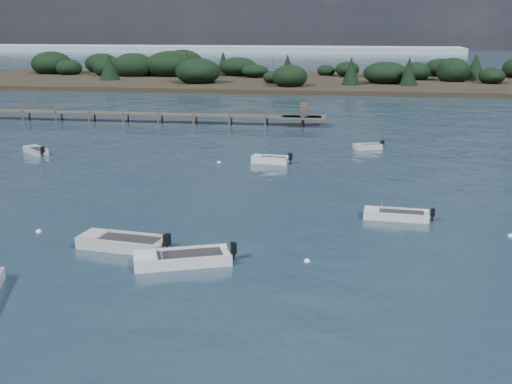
% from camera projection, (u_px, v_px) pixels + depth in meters
% --- Properties ---
extents(ground, '(400.00, 400.00, 0.00)m').
position_uv_depth(ground, '(281.00, 111.00, 86.09)').
color(ground, '#162734').
rests_on(ground, ground).
extents(tender_far_grey, '(3.09, 2.95, 1.10)m').
position_uv_depth(tender_far_grey, '(36.00, 152.00, 58.56)').
color(tender_far_grey, '#A7ACAE').
rests_on(tender_far_grey, ground).
extents(tender_far_grey_b, '(2.97, 1.89, 1.00)m').
position_uv_depth(tender_far_grey_b, '(368.00, 148.00, 60.53)').
color(tender_far_grey_b, '#A7ACAE').
rests_on(tender_far_grey_b, ground).
extents(dinghy_mid_grey, '(5.13, 2.36, 1.27)m').
position_uv_depth(dinghy_mid_grey, '(123.00, 245.00, 34.04)').
color(dinghy_mid_grey, '#A7ACAE').
rests_on(dinghy_mid_grey, ground).
extents(dinghy_mid_white_b, '(4.26, 1.77, 1.04)m').
position_uv_depth(dinghy_mid_white_b, '(396.00, 216.00, 39.15)').
color(dinghy_mid_white_b, silver).
rests_on(dinghy_mid_white_b, ground).
extents(dinghy_mid_white_a, '(5.14, 3.36, 1.20)m').
position_uv_depth(dinghy_mid_white_a, '(182.00, 261.00, 31.81)').
color(dinghy_mid_white_a, silver).
rests_on(dinghy_mid_white_a, ground).
extents(tender_far_white, '(3.52, 1.59, 1.19)m').
position_uv_depth(tender_far_white, '(270.00, 161.00, 54.61)').
color(tender_far_white, silver).
rests_on(tender_far_white, ground).
extents(buoy_b, '(0.32, 0.32, 0.32)m').
position_uv_depth(buoy_b, '(307.00, 262.00, 32.12)').
color(buoy_b, white).
rests_on(buoy_b, ground).
extents(buoy_c, '(0.32, 0.32, 0.32)m').
position_uv_depth(buoy_c, '(39.00, 232.00, 36.64)').
color(buoy_c, white).
rests_on(buoy_c, ground).
extents(buoy_d, '(0.32, 0.32, 0.32)m').
position_uv_depth(buoy_d, '(511.00, 236.00, 35.89)').
color(buoy_d, white).
rests_on(buoy_d, ground).
extents(buoy_e, '(0.32, 0.32, 0.32)m').
position_uv_depth(buoy_e, '(219.00, 163.00, 54.70)').
color(buoy_e, white).
rests_on(buoy_e, ground).
extents(jetty, '(64.50, 3.20, 3.40)m').
position_uv_depth(jetty, '(92.00, 113.00, 77.51)').
color(jetty, '#50453B').
rests_on(jetty, ground).
extents(far_headland, '(190.00, 40.00, 5.80)m').
position_uv_depth(far_headland, '(437.00, 75.00, 120.20)').
color(far_headland, black).
rests_on(far_headland, ground).
extents(distant_haze, '(280.00, 20.00, 2.40)m').
position_uv_depth(distant_haze, '(109.00, 51.00, 261.56)').
color(distant_haze, '#8FA5B1').
rests_on(distant_haze, ground).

